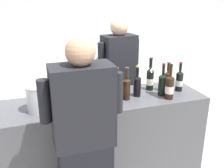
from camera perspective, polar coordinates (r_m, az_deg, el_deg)
name	(u,v)px	position (r m, az deg, el deg)	size (l,w,h in m)	color
wall_back	(63,21)	(4.88, -10.74, 13.35)	(8.00, 0.10, 2.80)	silver
counter	(105,141)	(2.72, -1.46, -12.43)	(1.97, 0.58, 0.93)	#4C4C51
wine_bottle_0	(94,83)	(2.60, -3.98, 0.16)	(0.08, 0.08, 0.32)	black
wine_bottle_1	(117,89)	(2.42, 1.06, -1.18)	(0.08, 0.08, 0.33)	black
wine_bottle_2	(60,92)	(2.44, -11.27, -1.65)	(0.08, 0.08, 0.30)	black
wine_bottle_3	(71,98)	(2.27, -9.11, -2.96)	(0.08, 0.08, 0.30)	black
wine_bottle_4	(163,84)	(2.61, 11.04, 0.05)	(0.08, 0.08, 0.33)	black
wine_bottle_5	(127,87)	(2.46, 3.21, -0.72)	(0.07, 0.07, 0.32)	black
wine_bottle_6	(86,87)	(2.48, -5.82, -0.58)	(0.07, 0.07, 0.33)	black
wine_bottle_7	(179,81)	(2.77, 14.58, 0.73)	(0.07, 0.07, 0.31)	black
wine_bottle_8	(137,85)	(2.56, 5.54, -0.20)	(0.07, 0.07, 0.31)	black
wine_bottle_9	(168,81)	(2.73, 12.12, 0.68)	(0.08, 0.08, 0.31)	black
wine_bottle_10	(170,87)	(2.54, 12.55, -0.63)	(0.08, 0.08, 0.34)	black
wine_bottle_11	(150,78)	(2.74, 8.36, 1.22)	(0.08, 0.08, 0.34)	black
wine_glass	(91,90)	(2.38, -4.61, -1.42)	(0.08, 0.08, 0.18)	silver
ice_bucket	(38,98)	(2.31, -15.88, -3.02)	(0.21, 0.21, 0.23)	silver
person_server	(119,86)	(3.22, 1.49, -0.47)	(0.54, 0.30, 1.63)	black
person_guest	(84,151)	(1.99, -6.06, -14.36)	(0.59, 0.24, 1.64)	black
potted_shrub	(110,77)	(3.89, -0.40, 1.57)	(0.53, 0.50, 1.14)	brown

